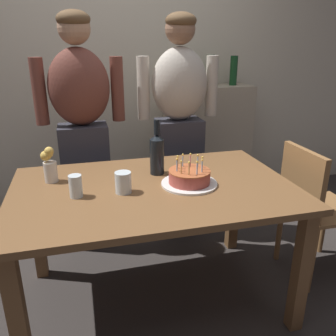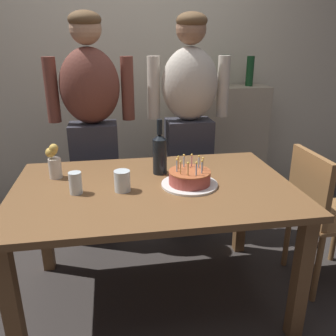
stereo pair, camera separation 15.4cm
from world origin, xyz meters
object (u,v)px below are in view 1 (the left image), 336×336
object	(u,v)px
wine_bottle	(157,153)
flower_vase	(49,164)
water_glass_near	(76,186)
person_man_bearded	(83,131)
water_glass_far	(123,182)
birthday_cake	(189,178)
person_woman_cardigan	(179,126)
dining_chair	(313,203)

from	to	relation	value
wine_bottle	flower_vase	world-z (taller)	wine_bottle
water_glass_near	person_man_bearded	size ratio (longest dim) A/B	0.07
water_glass_far	birthday_cake	bearing A→B (deg)	1.95
water_glass_near	flower_vase	world-z (taller)	flower_vase
birthday_cake	water_glass_near	size ratio (longest dim) A/B	2.67
person_man_bearded	person_woman_cardigan	world-z (taller)	same
flower_vase	person_man_bearded	size ratio (longest dim) A/B	0.12
wine_bottle	person_man_bearded	size ratio (longest dim) A/B	0.19
flower_vase	person_man_bearded	bearing A→B (deg)	70.89
water_glass_near	birthday_cake	bearing A→B (deg)	0.57
water_glass_near	dining_chair	xyz separation A→B (m)	(1.42, 0.03, -0.28)
birthday_cake	flower_vase	distance (m)	0.77
water_glass_near	water_glass_far	xyz separation A→B (m)	(0.23, -0.01, -0.00)
birthday_cake	wine_bottle	xyz separation A→B (m)	(-0.13, 0.21, 0.09)
birthday_cake	flower_vase	xyz separation A→B (m)	(-0.73, 0.24, 0.06)
dining_chair	person_woman_cardigan	bearing A→B (deg)	39.82
person_man_bearded	water_glass_far	bearing A→B (deg)	101.75
person_woman_cardigan	person_man_bearded	bearing A→B (deg)	0.00
birthday_cake	water_glass_far	bearing A→B (deg)	-178.05
wine_bottle	person_woman_cardigan	distance (m)	0.67
flower_vase	dining_chair	size ratio (longest dim) A/B	0.23
birthday_cake	person_woman_cardigan	bearing A→B (deg)	77.57
wine_bottle	dining_chair	world-z (taller)	wine_bottle
water_glass_near	water_glass_far	bearing A→B (deg)	-1.54
wine_bottle	dining_chair	xyz separation A→B (m)	(0.96, -0.18, -0.35)
birthday_cake	wine_bottle	distance (m)	0.26
person_woman_cardigan	water_glass_near	bearing A→B (deg)	46.49
person_woman_cardigan	dining_chair	distance (m)	1.08
water_glass_far	person_man_bearded	distance (m)	0.84
person_man_bearded	water_glass_near	bearing A→B (deg)	85.44
birthday_cake	dining_chair	xyz separation A→B (m)	(0.83, 0.03, -0.26)
wine_bottle	flower_vase	bearing A→B (deg)	177.30
birthday_cake	flower_vase	world-z (taller)	flower_vase
birthday_cake	dining_chair	distance (m)	0.87
water_glass_far	dining_chair	distance (m)	1.22
dining_chair	water_glass_near	bearing A→B (deg)	91.26
water_glass_near	wine_bottle	distance (m)	0.51
water_glass_far	wine_bottle	xyz separation A→B (m)	(0.23, 0.22, 0.07)
wine_bottle	person_man_bearded	bearing A→B (deg)	123.66
birthday_cake	flower_vase	size ratio (longest dim) A/B	1.53
water_glass_near	person_woman_cardigan	bearing A→B (deg)	46.49
water_glass_near	water_glass_far	world-z (taller)	water_glass_near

